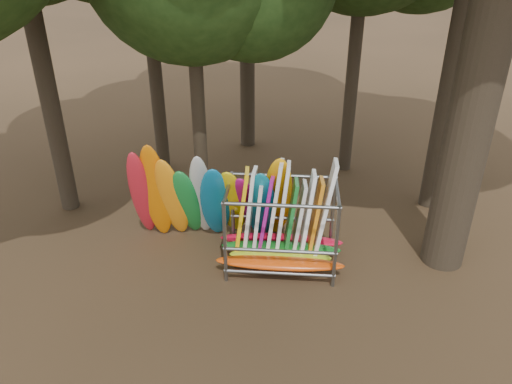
{
  "coord_description": "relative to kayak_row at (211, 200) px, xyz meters",
  "views": [
    {
      "loc": [
        1.22,
        -10.21,
        7.75
      ],
      "look_at": [
        0.27,
        1.5,
        1.4
      ],
      "focal_mm": 35.0,
      "sensor_mm": 36.0,
      "label": 1
    }
  ],
  "objects": [
    {
      "name": "storage_rack",
      "position": [
        1.87,
        -0.77,
        -0.32
      ],
      "size": [
        3.23,
        1.56,
        2.9
      ],
      "color": "slate",
      "rests_on": "ground"
    },
    {
      "name": "ground",
      "position": [
        0.87,
        -1.0,
        -1.37
      ],
      "size": [
        120.0,
        120.0,
        0.0
      ],
      "primitive_type": "plane",
      "color": "#47331E",
      "rests_on": "ground"
    },
    {
      "name": "kayak_row",
      "position": [
        0.0,
        0.0,
        0.0
      ],
      "size": [
        4.39,
        2.2,
        3.21
      ],
      "color": "red",
      "rests_on": "ground"
    }
  ]
}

